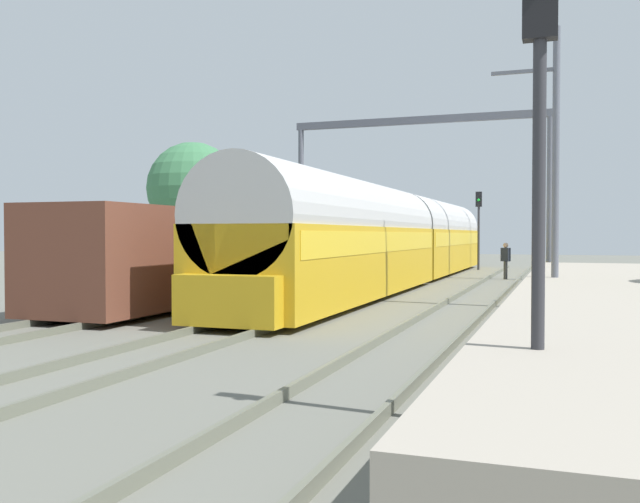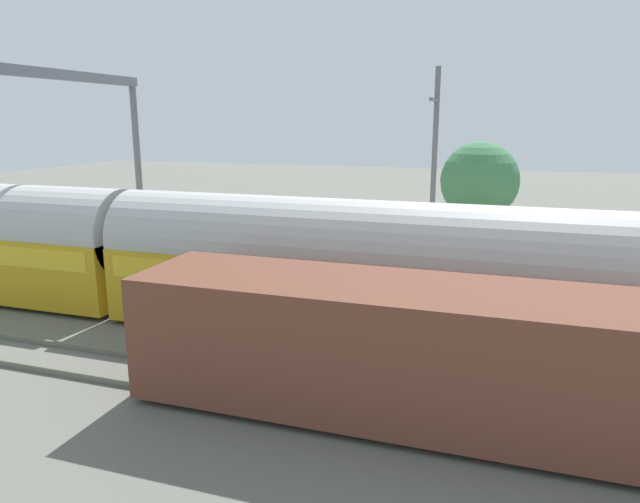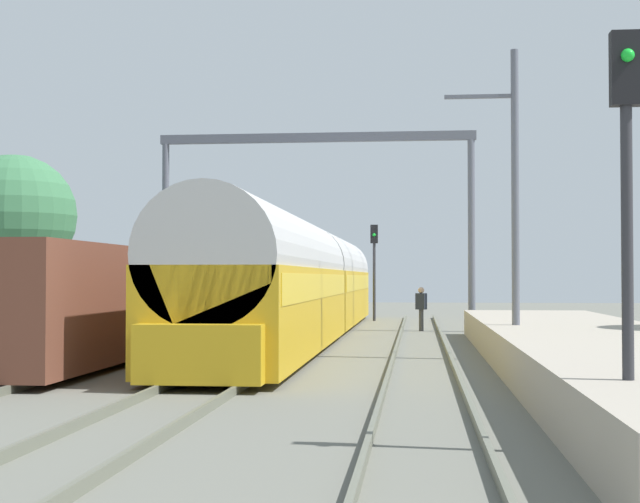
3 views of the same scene
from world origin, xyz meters
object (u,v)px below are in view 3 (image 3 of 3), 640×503
at_px(person_crossing, 421,305).
at_px(railway_signal_near, 627,183).
at_px(passenger_train, 304,281).
at_px(catenary_gantry, 316,189).
at_px(freight_car, 93,303).
at_px(railway_signal_far, 374,259).

xyz_separation_m(person_crossing, railway_signal_near, (2.35, -25.97, 2.23)).
distance_m(passenger_train, catenary_gantry, 5.35).
xyz_separation_m(freight_car, catenary_gantry, (4.11, 14.27, 4.17)).
height_order(freight_car, catenary_gantry, catenary_gantry).
xyz_separation_m(freight_car, railway_signal_far, (6.03, 22.98, 1.54)).
bearing_deg(passenger_train, person_crossing, 44.77).
height_order(freight_car, person_crossing, freight_car).
relative_size(freight_car, catenary_gantry, 1.03).
xyz_separation_m(passenger_train, catenary_gantry, (0.00, 3.89, 3.67)).
relative_size(railway_signal_far, catenary_gantry, 0.37).
distance_m(freight_car, catenary_gantry, 15.42).
relative_size(freight_car, railway_signal_near, 2.56).
height_order(passenger_train, railway_signal_near, railway_signal_near).
distance_m(railway_signal_near, catenary_gantry, 26.65).
distance_m(railway_signal_near, railway_signal_far, 34.75).
height_order(railway_signal_far, catenary_gantry, catenary_gantry).
height_order(passenger_train, freight_car, passenger_train).
height_order(person_crossing, catenary_gantry, catenary_gantry).
xyz_separation_m(passenger_train, freight_car, (-4.11, -10.38, -0.50)).
distance_m(person_crossing, railway_signal_near, 26.17).
distance_m(freight_car, railway_signal_far, 23.80).
distance_m(railway_signal_far, catenary_gantry, 9.30).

